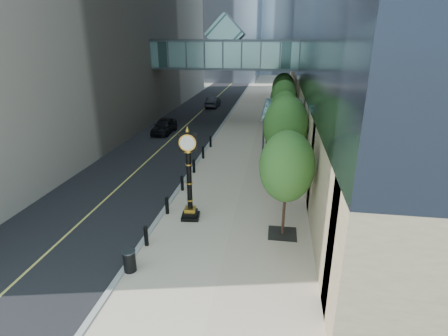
{
  "coord_description": "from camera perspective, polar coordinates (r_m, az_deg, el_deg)",
  "views": [
    {
      "loc": [
        3.02,
        -12.38,
        9.18
      ],
      "look_at": [
        0.11,
        6.62,
        2.02
      ],
      "focal_mm": 28.0,
      "sensor_mm": 36.0,
      "label": 1
    }
  ],
  "objects": [
    {
      "name": "entrance_canopy",
      "position": [
        26.85,
        9.68,
        9.44
      ],
      "size": [
        3.0,
        8.0,
        4.38
      ],
      "color": "#383F44",
      "rests_on": "ground"
    },
    {
      "name": "skywalk",
      "position": [
        40.85,
        0.25,
        18.37
      ],
      "size": [
        17.0,
        4.2,
        5.8
      ],
      "color": "slate",
      "rests_on": "ground"
    },
    {
      "name": "bollard_row",
      "position": [
        23.77,
        -5.83,
        -1.07
      ],
      "size": [
        0.2,
        16.2,
        0.9
      ],
      "color": "black",
      "rests_on": "sidewalk"
    },
    {
      "name": "car_far",
      "position": [
        50.15,
        -1.83,
        10.72
      ],
      "size": [
        1.51,
        4.34,
        1.43
      ],
      "primitive_type": "imported",
      "rotation": [
        0.0,
        0.0,
        3.14
      ],
      "color": "black",
      "rests_on": "road"
    },
    {
      "name": "ground",
      "position": [
        15.71,
        -4.2,
        -15.4
      ],
      "size": [
        320.0,
        320.0,
        0.0
      ],
      "primitive_type": "plane",
      "color": "gray",
      "rests_on": "ground"
    },
    {
      "name": "road",
      "position": [
        54.11,
        -2.11,
        10.66
      ],
      "size": [
        8.0,
        180.0,
        0.02
      ],
      "primitive_type": "cube",
      "color": "black",
      "rests_on": "ground"
    },
    {
      "name": "car_near",
      "position": [
        36.46,
        -9.75,
        6.79
      ],
      "size": [
        1.84,
        4.41,
        1.49
      ],
      "primitive_type": "imported",
      "rotation": [
        0.0,
        0.0,
        -0.02
      ],
      "color": "black",
      "rests_on": "road"
    },
    {
      "name": "pedestrian",
      "position": [
        22.85,
        10.52,
        -0.94
      ],
      "size": [
        0.8,
        0.68,
        1.86
      ],
      "primitive_type": "imported",
      "rotation": [
        0.0,
        0.0,
        2.72
      ],
      "color": "#ABA59D",
      "rests_on": "sidewalk"
    },
    {
      "name": "street_trees",
      "position": [
        28.84,
        9.84,
        9.25
      ],
      "size": [
        2.83,
        28.61,
        5.83
      ],
      "color": "black",
      "rests_on": "sidewalk"
    },
    {
      "name": "curb",
      "position": [
        53.51,
        2.17,
        10.57
      ],
      "size": [
        0.25,
        180.0,
        0.07
      ],
      "primitive_type": "cube",
      "color": "gray",
      "rests_on": "ground"
    },
    {
      "name": "trash_bin",
      "position": [
        15.46,
        -15.17,
        -14.49
      ],
      "size": [
        0.65,
        0.65,
        0.9
      ],
      "primitive_type": "cylinder",
      "rotation": [
        0.0,
        0.0,
        -0.31
      ],
      "color": "black",
      "rests_on": "sidewalk"
    },
    {
      "name": "sidewalk",
      "position": [
        53.21,
        6.52,
        10.4
      ],
      "size": [
        8.0,
        180.0,
        0.06
      ],
      "primitive_type": "cube",
      "color": "#BDAA91",
      "rests_on": "ground"
    },
    {
      "name": "street_clock",
      "position": [
        18.22,
        -5.69,
        -2.2
      ],
      "size": [
        1.02,
        1.02,
        4.94
      ],
      "rotation": [
        0.0,
        0.0,
        0.11
      ],
      "color": "black",
      "rests_on": "sidewalk"
    }
  ]
}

